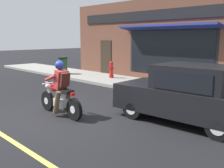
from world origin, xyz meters
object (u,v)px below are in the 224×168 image
Objects in this scene: traffic_cone at (156,82)px; fire_hydrant at (111,70)px; motorcycle_with_rider at (60,93)px; car_hatchback at (187,94)px; trash_bin at (63,65)px.

fire_hydrant is (0.80, 3.50, 0.14)m from traffic_cone.
traffic_cone is (4.76, 0.03, -0.25)m from motorcycle_with_rider.
motorcycle_with_rider is 0.52× the size of car_hatchback.
car_hatchback is at bearing -118.48° from fire_hydrant.
trash_bin is at bearing 75.05° from car_hatchback.
fire_hydrant is 0.90× the size of trash_bin.
trash_bin is (4.63, 6.68, -0.04)m from motorcycle_with_rider.
fire_hydrant is at bearing 61.52° from car_hatchback.
fire_hydrant reaches higher than traffic_cone.
fire_hydrant is at bearing 77.05° from traffic_cone.
trash_bin is at bearing 106.65° from fire_hydrant.
trash_bin reaches higher than traffic_cone.
motorcycle_with_rider is 2.30× the size of fire_hydrant.
motorcycle_with_rider is at bearing -124.70° from trash_bin.
traffic_cone is at bearing 47.65° from car_hatchback.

